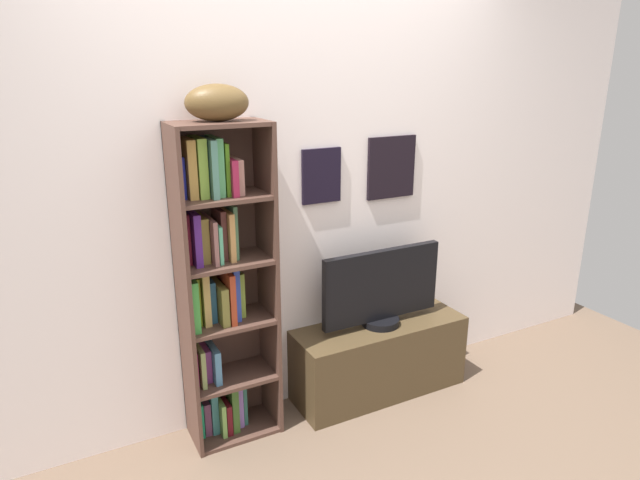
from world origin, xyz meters
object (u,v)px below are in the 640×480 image
(television, at_px, (382,289))
(football, at_px, (217,103))
(tv_stand, at_px, (379,358))
(bookshelf, at_px, (218,286))

(television, bearing_deg, football, 177.42)
(football, bearing_deg, tv_stand, -2.65)
(bookshelf, xyz_separation_m, television, (0.93, -0.07, -0.17))
(bookshelf, bearing_deg, television, -4.40)
(tv_stand, bearing_deg, television, 90.00)
(tv_stand, distance_m, television, 0.45)
(football, height_order, tv_stand, football)
(football, xyz_separation_m, television, (0.90, -0.04, -1.06))
(tv_stand, bearing_deg, bookshelf, 175.53)
(tv_stand, relative_size, television, 1.38)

